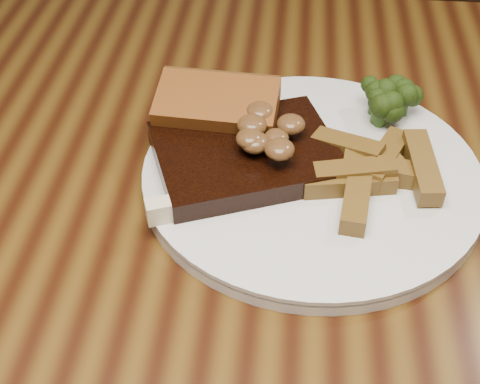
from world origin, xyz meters
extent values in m
cube|color=#492F0E|center=(0.00, 0.00, 0.73)|extent=(1.60, 0.90, 0.04)
cube|color=black|center=(0.18, 0.73, 0.43)|extent=(0.46, 0.46, 0.04)
cylinder|color=black|center=(0.34, 0.92, 0.21)|extent=(0.04, 0.04, 0.41)
cylinder|color=black|center=(0.00, 0.88, 0.21)|extent=(0.04, 0.04, 0.41)
cylinder|color=black|center=(0.37, 0.58, 0.21)|extent=(0.04, 0.04, 0.41)
cylinder|color=black|center=(0.03, 0.54, 0.21)|extent=(0.04, 0.04, 0.41)
cube|color=black|center=(0.20, 0.54, 0.67)|extent=(0.42, 0.07, 0.44)
cylinder|color=silver|center=(0.06, 0.07, 0.76)|extent=(0.37, 0.37, 0.01)
cube|color=black|center=(0.00, 0.07, 0.77)|extent=(0.19, 0.17, 0.02)
cube|color=beige|center=(0.00, 0.02, 0.77)|extent=(0.16, 0.07, 0.02)
cube|color=brown|center=(-0.03, 0.12, 0.77)|extent=(0.12, 0.07, 0.02)
camera|label=1|loc=(0.04, -0.40, 1.16)|focal=50.00mm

